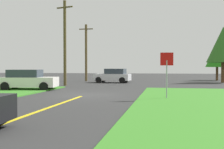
# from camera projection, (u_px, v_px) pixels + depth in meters

# --- Properties ---
(ground_plane) EXTENTS (120.00, 120.00, 0.00)m
(ground_plane) POSITION_uv_depth(u_px,v_px,m) (86.00, 95.00, 18.43)
(ground_plane) COLOR #323232
(lane_stripe_center) EXTENTS (0.20, 14.00, 0.01)m
(lane_stripe_center) POSITION_uv_depth(u_px,v_px,m) (27.00, 115.00, 10.57)
(lane_stripe_center) COLOR yellow
(lane_stripe_center) RESTS_ON ground
(stop_sign) EXTENTS (0.73, 0.12, 2.65)m
(stop_sign) POSITION_uv_depth(u_px,v_px,m) (167.00, 67.00, 15.78)
(stop_sign) COLOR #9EA0A8
(stop_sign) RESTS_ON ground
(car_approaching_junction) EXTENTS (4.30, 2.29, 1.62)m
(car_approaching_junction) POSITION_uv_depth(u_px,v_px,m) (113.00, 76.00, 32.58)
(car_approaching_junction) COLOR silver
(car_approaching_junction) RESTS_ON ground
(parked_car_near_building) EXTENTS (4.66, 2.66, 1.62)m
(parked_car_near_building) POSITION_uv_depth(u_px,v_px,m) (28.00, 80.00, 22.27)
(parked_car_near_building) COLOR white
(parked_car_near_building) RESTS_ON ground
(utility_pole_mid) EXTENTS (1.77, 0.59, 8.27)m
(utility_pole_mid) POSITION_uv_depth(u_px,v_px,m) (65.00, 42.00, 27.23)
(utility_pole_mid) COLOR brown
(utility_pole_mid) RESTS_ON ground
(utility_pole_far) EXTENTS (1.80, 0.31, 7.25)m
(utility_pole_far) POSITION_uv_depth(u_px,v_px,m) (86.00, 52.00, 35.85)
(utility_pole_far) COLOR brown
(utility_pole_far) RESTS_ON ground
(oak_tree_left) EXTENTS (3.77, 3.77, 6.51)m
(oak_tree_left) POSITION_uv_depth(u_px,v_px,m) (223.00, 45.00, 32.45)
(oak_tree_left) COLOR brown
(oak_tree_left) RESTS_ON ground
(pine_tree_center) EXTENTS (3.05, 3.05, 5.17)m
(pine_tree_center) POSITION_uv_depth(u_px,v_px,m) (217.00, 55.00, 37.68)
(pine_tree_center) COLOR brown
(pine_tree_center) RESTS_ON ground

